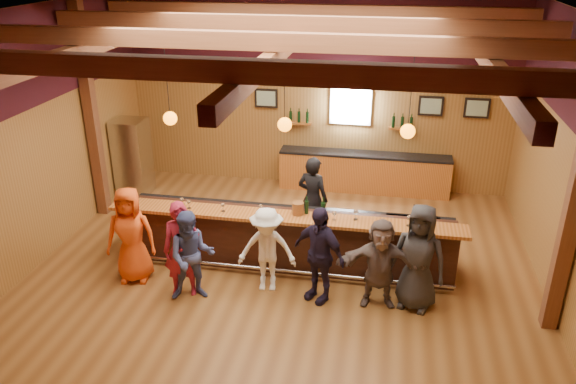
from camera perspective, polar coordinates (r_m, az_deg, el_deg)
name	(u,v)px	position (r m, az deg, el deg)	size (l,w,h in m)	color
room	(285,93)	(9.26, -0.28, 10.00)	(9.04, 9.00, 4.52)	brown
bar_counter	(287,237)	(10.32, -0.06, -4.55)	(6.30, 1.07, 1.11)	black
back_bar_cabinet	(364,172)	(13.45, 7.71, 2.01)	(4.00, 0.52, 0.95)	#9A501C
window	(351,104)	(13.19, 6.39, 8.85)	(0.95, 0.09, 0.95)	silver
framed_pictures	(389,104)	(13.14, 10.21, 8.79)	(5.35, 0.05, 0.45)	black
wine_shelves	(350,123)	(13.24, 6.28, 6.99)	(3.00, 0.18, 0.30)	#9A501C
pendant_lights	(285,124)	(9.34, -0.34, 6.91)	(4.24, 0.24, 1.37)	black
stainless_fridge	(133,157)	(13.54, -15.50, 3.41)	(0.70, 0.70, 1.80)	silver
customer_orange	(131,235)	(10.02, -15.67, -4.21)	(0.85, 0.55, 1.73)	#E75015
customer_redvest	(182,249)	(9.43, -10.73, -5.76)	(0.61, 0.40, 1.67)	maroon
customer_denim	(192,256)	(9.31, -9.76, -6.44)	(0.77, 0.60, 1.57)	#445089
customer_white	(267,250)	(9.42, -2.16, -5.89)	(0.98, 0.56, 1.52)	white
customer_navy	(319,254)	(9.14, 3.14, -6.34)	(0.98, 0.41, 1.68)	#201A34
customer_brown	(380,263)	(9.15, 9.32, -7.14)	(1.42, 0.45, 1.53)	#665551
customer_dark	(419,258)	(9.15, 13.12, -6.50)	(0.88, 0.57, 1.80)	#2A2B2D
bartender	(313,199)	(10.97, 2.52, -0.72)	(0.64, 0.42, 1.75)	black
ice_bucket	(298,208)	(9.77, 1.02, -1.67)	(0.20, 0.20, 0.22)	brown
bottle_a	(307,207)	(9.79, 1.89, -1.52)	(0.07, 0.07, 0.32)	black
bottle_b	(323,210)	(9.65, 3.57, -1.82)	(0.08, 0.08, 0.37)	black
glass_a	(134,198)	(10.52, -15.41, -0.57)	(0.08, 0.08, 0.17)	silver
glass_b	(182,200)	(10.25, -10.74, -0.81)	(0.07, 0.07, 0.16)	silver
glass_c	(189,202)	(10.14, -10.05, -1.03)	(0.07, 0.07, 0.16)	silver
glass_d	(223,205)	(9.93, -6.63, -1.35)	(0.07, 0.07, 0.16)	silver
glass_e	(261,207)	(9.80, -2.79, -1.53)	(0.08, 0.08, 0.17)	silver
glass_f	(334,214)	(9.58, 4.73, -2.22)	(0.08, 0.08, 0.17)	silver
glass_g	(356,212)	(9.63, 6.91, -2.07)	(0.09, 0.09, 0.19)	silver
glass_h	(409,218)	(9.56, 12.23, -2.62)	(0.09, 0.09, 0.20)	silver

